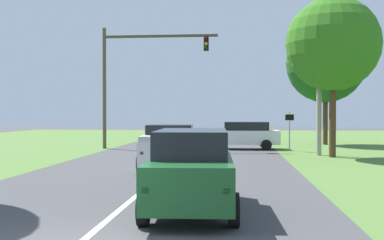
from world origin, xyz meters
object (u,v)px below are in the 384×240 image
Objects in this scene: traffic_light at (133,69)px; oak_tree_right at (326,63)px; pickup_truck_lead at (171,146)px; utility_pole_right at (319,77)px; red_suv_near at (192,169)px; extra_tree_1 at (333,44)px; keep_moving_sign at (289,126)px; crossing_suv_far at (244,135)px.

oak_tree_right is (13.51, 5.34, 0.79)m from traffic_light.
pickup_truck_lead is 0.58× the size of utility_pole_right.
oak_tree_right is at bearing 60.34° from pickup_truck_lead.
utility_pole_right is (7.39, 7.42, 3.43)m from pickup_truck_lead.
traffic_light is (-5.71, 19.51, 4.28)m from red_suv_near.
pickup_truck_lead is 11.02m from utility_pole_right.
traffic_light is 0.94× the size of extra_tree_1.
oak_tree_right reaches higher than pickup_truck_lead.
oak_tree_right is 9.56m from utility_pole_right.
keep_moving_sign is 0.29× the size of extra_tree_1.
traffic_light is 0.89× the size of oak_tree_right.
keep_moving_sign is at bearing 114.50° from utility_pole_right.
traffic_light is 8.52m from crossing_suv_far.
utility_pole_right reaches higher than extra_tree_1.
crossing_suv_far is 0.55× the size of extra_tree_1.
pickup_truck_lead is 1.07× the size of crossing_suv_far.
crossing_suv_far is at bearing 131.26° from extra_tree_1.
crossing_suv_far is 6.84m from utility_pole_right.
oak_tree_right is 1.05× the size of extra_tree_1.
keep_moving_sign is 6.26m from extra_tree_1.
utility_pole_right reaches higher than crossing_suv_far.
extra_tree_1 is (-1.54, -10.28, -0.04)m from oak_tree_right.
pickup_truck_lead is 11.97m from keep_moving_sign.
utility_pole_right is 2.05m from extra_tree_1.
traffic_light reaches higher than red_suv_near.
red_suv_near is 16.63m from extra_tree_1.
traffic_light is at bearing 174.48° from keep_moving_sign.
red_suv_near is 0.56× the size of extra_tree_1.
keep_moving_sign is at bearing 114.77° from extra_tree_1.
extra_tree_1 is (7.91, 6.33, 5.08)m from pickup_truck_lead.
crossing_suv_far is at bearing 134.47° from utility_pole_right.
red_suv_near is 19.94m from crossing_suv_far.
red_suv_near is 1.01× the size of crossing_suv_far.
pickup_truck_lead is at bearing 101.35° from red_suv_near.
utility_pole_right reaches higher than pickup_truck_lead.
extra_tree_1 is (11.97, -4.94, 0.75)m from traffic_light.
keep_moving_sign reaches higher than crossing_suv_far.
traffic_light is 0.91× the size of utility_pole_right.
keep_moving_sign reaches higher than red_suv_near.
traffic_light is at bearing 109.80° from pickup_truck_lead.
keep_moving_sign is (6.08, 10.29, 0.59)m from pickup_truck_lead.
traffic_light is at bearing 161.44° from utility_pole_right.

